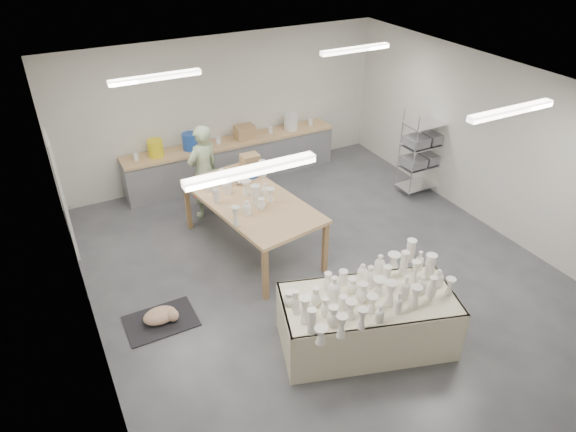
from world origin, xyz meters
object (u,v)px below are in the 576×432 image
red_stool (202,195)px  work_table (249,196)px  drying_table (367,318)px  potter (204,171)px

red_stool → work_table: bearing=-78.7°
drying_table → potter: (-0.73, 4.26, 0.45)m
work_table → red_stool: size_ratio=7.78×
drying_table → work_table: 2.99m
drying_table → potter: size_ratio=1.38×
work_table → red_stool: (-0.32, 1.61, -0.70)m
drying_table → red_stool: (-0.73, 4.53, -0.18)m
potter → red_stool: potter is taller
drying_table → work_table: work_table is taller
drying_table → potter: 4.35m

